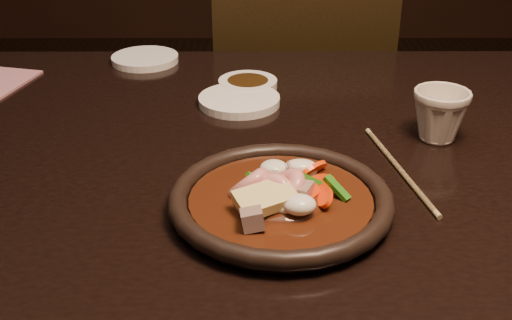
{
  "coord_description": "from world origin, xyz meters",
  "views": [
    {
      "loc": [
        -0.06,
        -0.79,
        1.16
      ],
      "look_at": [
        -0.06,
        -0.11,
        0.8
      ],
      "focal_mm": 45.0,
      "sensor_mm": 36.0,
      "label": 1
    }
  ],
  "objects_px": {
    "chair": "(293,131)",
    "plate": "(281,201)",
    "table": "(297,200)",
    "tea_cup": "(440,114)"
  },
  "relations": [
    {
      "from": "chair",
      "to": "plate",
      "type": "xyz_separation_m",
      "value": [
        -0.07,
        -0.8,
        0.28
      ]
    },
    {
      "from": "chair",
      "to": "plate",
      "type": "relative_size",
      "value": 3.32
    },
    {
      "from": "table",
      "to": "plate",
      "type": "relative_size",
      "value": 6.03
    },
    {
      "from": "tea_cup",
      "to": "table",
      "type": "bearing_deg",
      "value": -167.52
    },
    {
      "from": "table",
      "to": "chair",
      "type": "height_order",
      "value": "chair"
    },
    {
      "from": "table",
      "to": "tea_cup",
      "type": "xyz_separation_m",
      "value": [
        0.2,
        0.04,
        0.12
      ]
    },
    {
      "from": "tea_cup",
      "to": "chair",
      "type": "bearing_deg",
      "value": 105.51
    },
    {
      "from": "plate",
      "to": "tea_cup",
      "type": "distance_m",
      "value": 0.3
    },
    {
      "from": "chair",
      "to": "tea_cup",
      "type": "relative_size",
      "value": 10.89
    },
    {
      "from": "chair",
      "to": "table",
      "type": "bearing_deg",
      "value": 80.99
    }
  ]
}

